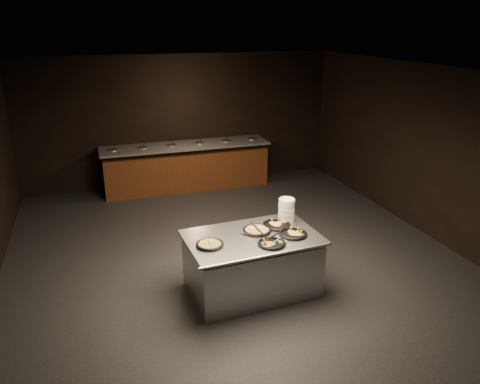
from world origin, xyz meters
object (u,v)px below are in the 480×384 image
(serving_counter, at_px, (252,265))
(plate_stack, at_px, (286,210))
(pan_veggie_whole, at_px, (210,244))
(pan_cheese_whole, at_px, (257,230))

(serving_counter, relative_size, plate_stack, 5.45)
(pan_veggie_whole, relative_size, pan_cheese_whole, 0.92)
(pan_veggie_whole, bearing_deg, plate_stack, 18.46)
(plate_stack, xyz_separation_m, pan_veggie_whole, (-1.25, -0.42, -0.15))
(plate_stack, height_order, pan_veggie_whole, plate_stack)
(serving_counter, height_order, pan_cheese_whole, pan_cheese_whole)
(pan_veggie_whole, distance_m, pan_cheese_whole, 0.76)
(serving_counter, bearing_deg, plate_stack, 23.64)
(plate_stack, relative_size, pan_cheese_whole, 0.86)
(pan_veggie_whole, bearing_deg, pan_cheese_whole, 16.35)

